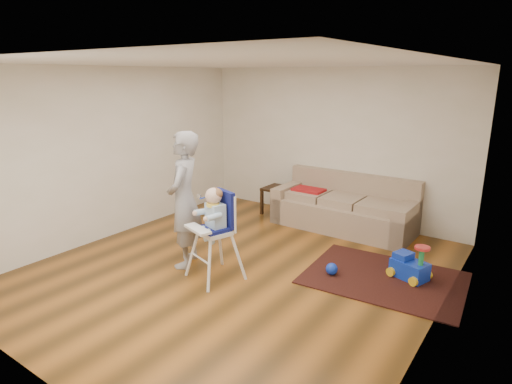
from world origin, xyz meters
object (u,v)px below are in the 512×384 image
Objects in this scene: sofa at (343,203)px; toy_ball at (332,269)px; side_table at (278,200)px; adult at (184,200)px; high_chair at (215,235)px; ride_on_toy at (410,260)px.

toy_ball is (0.64, -1.76, -0.36)m from sofa.
adult reaches higher than side_table.
side_table is 3.23× the size of toy_ball.
toy_ball is 1.61m from high_chair.
sofa is at bearing 158.44° from ride_on_toy.
toy_ball is at bearing -69.46° from sofa.
side_table is 2.75m from adult.
toy_ball is at bearing -42.65° from side_table.
adult reaches higher than ride_on_toy.
ride_on_toy is 1.01m from toy_ball.
sofa is 1.91m from toy_ball.
sofa reaches higher than toy_ball.
sofa is 1.94× the size of high_chair.
adult reaches higher than sofa.
sofa is at bearing 109.90° from toy_ball.
adult is at bearing -170.71° from high_chair.
side_table is at bearing 156.10° from adult.
side_table is 1.05× the size of ride_on_toy.
ride_on_toy is (2.85, -1.34, 0.00)m from side_table.
sofa is at bearing 128.00° from adult.
ride_on_toy is at bearing 88.81° from adult.
side_table is at bearing 137.35° from toy_ball.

